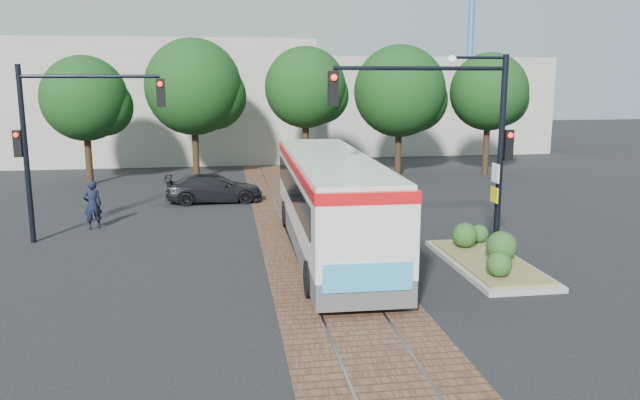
{
  "coord_description": "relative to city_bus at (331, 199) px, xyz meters",
  "views": [
    {
      "loc": [
        -2.9,
        -17.99,
        5.56
      ],
      "look_at": [
        0.15,
        1.91,
        1.6
      ],
      "focal_mm": 35.0,
      "sensor_mm": 36.0,
      "label": 1
    }
  ],
  "objects": [
    {
      "name": "traffic_island",
      "position": [
        4.41,
        -2.26,
        -1.41
      ],
      "size": [
        2.2,
        5.2,
        1.13
      ],
      "color": "gray",
      "rests_on": "ground"
    },
    {
      "name": "trackbed",
      "position": [
        -0.41,
        2.64,
        -1.73
      ],
      "size": [
        3.6,
        40.0,
        0.02
      ],
      "color": "brown",
      "rests_on": "ground"
    },
    {
      "name": "crane",
      "position": [
        17.59,
        32.64,
        9.14
      ],
      "size": [
        8.0,
        0.5,
        18.0
      ],
      "color": "#3F72B2",
      "rests_on": "ground"
    },
    {
      "name": "ground",
      "position": [
        -0.41,
        -1.36,
        -1.74
      ],
      "size": [
        120.0,
        120.0,
        0.0
      ],
      "primitive_type": "plane",
      "color": "black",
      "rests_on": "ground"
    },
    {
      "name": "tree_row",
      "position": [
        0.8,
        15.06,
        3.11
      ],
      "size": [
        26.4,
        5.6,
        7.67
      ],
      "color": "#382314",
      "rests_on": "ground"
    },
    {
      "name": "city_bus",
      "position": [
        0.0,
        0.0,
        0.0
      ],
      "size": [
        2.74,
        11.71,
        3.12
      ],
      "rotation": [
        0.0,
        0.0,
        -0.02
      ],
      "color": "#48484B",
      "rests_on": "ground"
    },
    {
      "name": "signal_pole_main",
      "position": [
        3.46,
        -2.17,
        2.42
      ],
      "size": [
        5.49,
        0.46,
        6.0
      ],
      "color": "black",
      "rests_on": "ground"
    },
    {
      "name": "warehouses",
      "position": [
        -0.93,
        27.39,
        2.08
      ],
      "size": [
        40.0,
        13.0,
        8.0
      ],
      "color": "#ADA899",
      "rests_on": "ground"
    },
    {
      "name": "officer",
      "position": [
        -8.24,
        4.38,
        -0.82
      ],
      "size": [
        0.78,
        0.64,
        1.83
      ],
      "primitive_type": "imported",
      "rotation": [
        0.0,
        0.0,
        3.49
      ],
      "color": "black",
      "rests_on": "ground"
    },
    {
      "name": "parked_car",
      "position": [
        -3.84,
        8.88,
        -1.11
      ],
      "size": [
        4.38,
        1.89,
        1.26
      ],
      "primitive_type": "imported",
      "rotation": [
        0.0,
        0.0,
        1.6
      ],
      "color": "black",
      "rests_on": "ground"
    },
    {
      "name": "signal_pole_left",
      "position": [
        -8.77,
        2.63,
        2.13
      ],
      "size": [
        4.99,
        0.34,
        6.0
      ],
      "color": "black",
      "rests_on": "ground"
    }
  ]
}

